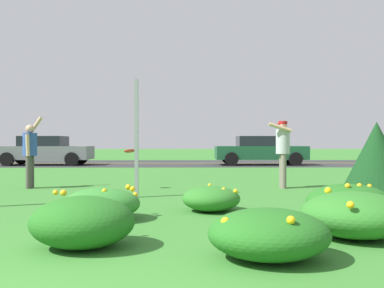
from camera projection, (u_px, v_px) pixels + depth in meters
The scene contains 16 objects.
ground_plane at pixel (134, 181), 12.43m from camera, with size 120.00×120.00×0.00m, color #387A2D.
highway_strip at pixel (158, 163), 22.89m from camera, with size 120.00×7.74×0.01m, color #2D2D30.
highway_center_stripe at pixel (158, 163), 22.89m from camera, with size 120.00×0.16×0.00m, color yellow.
daylily_clump_front_center at pixel (356, 215), 5.05m from camera, with size 1.30×1.25×0.57m.
daylily_clump_mid_right at pixel (83, 222), 4.55m from camera, with size 1.13×1.00×0.62m.
daylily_clump_front_left at pixel (269, 234), 4.12m from camera, with size 1.20×1.08×0.49m.
daylily_clump_front_right at pixel (349, 202), 6.19m from camera, with size 1.24×1.02×0.56m.
daylily_clump_mid_center at pixel (102, 204), 6.20m from camera, with size 1.13×1.00×0.49m.
daylily_clump_near_camera at pixel (211, 199), 6.97m from camera, with size 0.96×0.93×0.43m.
sign_post_by_roadside at pixel (137, 138), 8.73m from camera, with size 0.07×0.10×2.46m.
evergreen_shrub_side at pixel (377, 162), 8.03m from camera, with size 1.48×1.48×1.54m, color #143D19.
person_thrower_blue_shirt at pixel (30, 150), 10.45m from camera, with size 0.42×0.49×1.80m.
person_catcher_red_cap_gray_shirt at pixel (283, 147), 10.47m from camera, with size 0.57×0.49×1.67m.
frisbee_red at pixel (129, 151), 10.24m from camera, with size 0.26×0.25×0.11m.
car_gray_center_left at pixel (45, 150), 21.08m from camera, with size 4.50×2.00×1.45m.
car_dark_green_center_right at pixel (260, 150), 21.21m from camera, with size 4.50×2.00×1.45m.
Camera 1 is at (1.56, -1.99, 1.14)m, focal length 39.44 mm.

